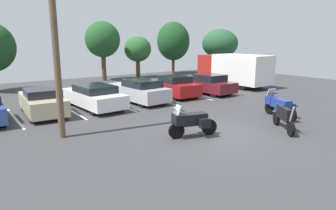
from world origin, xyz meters
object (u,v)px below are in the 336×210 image
car_champagne (43,102)px  motorcycle_second (279,105)px  car_maroon (208,84)px  motorcycle_third (284,117)px  car_red (173,86)px  box_truck (234,69)px  motorcycle_touring (191,121)px  car_silver (139,91)px  utility_pole (54,32)px  car_white (94,96)px

car_champagne → motorcycle_second: bearing=-38.1°
car_maroon → motorcycle_third: bearing=-112.7°
car_red → box_truck: 7.15m
motorcycle_touring → car_red: bearing=58.1°
car_red → car_maroon: size_ratio=0.98×
motorcycle_touring → car_maroon: bearing=43.6°
car_champagne → car_silver: 5.82m
car_champagne → car_red: bearing=1.9°
utility_pole → box_truck: bearing=19.2°
car_red → box_truck: size_ratio=0.66×
car_white → box_truck: bearing=5.5°
motorcycle_touring → motorcycle_third: 4.21m
motorcycle_touring → box_truck: (11.87, 8.64, 0.82)m
car_silver → box_truck: box_truck is taller
car_silver → car_maroon: car_silver is taller
box_truck → car_silver: bearing=-173.0°
car_silver → car_champagne: bearing=179.5°
car_white → box_truck: (13.03, 1.26, 0.79)m
car_white → box_truck: box_truck is taller
utility_pole → motorcycle_second: bearing=-17.3°
car_maroon → utility_pole: utility_pole is taller
motorcycle_touring → box_truck: box_truck is taller
car_silver → utility_pole: utility_pole is taller
box_truck → car_red: bearing=-172.7°
car_maroon → car_champagne: bearing=178.9°
car_silver → motorcycle_touring: bearing=-104.0°
car_champagne → car_red: (8.80, 0.28, 0.02)m
car_white → car_red: bearing=3.5°
car_white → utility_pole: 6.41m
utility_pole → motorcycle_third: bearing=-29.4°
box_truck → utility_pole: bearing=-160.8°
motorcycle_third → car_silver: bearing=102.7°
motorcycle_second → car_maroon: bearing=75.5°
motorcycle_third → utility_pole: (-8.18, 4.61, 3.57)m
motorcycle_touring → car_maroon: car_maroon is taller
car_champagne → box_truck: box_truck is taller
car_white → car_silver: 3.01m
car_champagne → car_white: car_champagne is taller
motorcycle_touring → car_silver: car_silver is taller
box_truck → utility_pole: size_ratio=0.82×
car_maroon → car_white: bearing=179.1°
box_truck → utility_pole: utility_pole is taller
motorcycle_touring → motorcycle_third: motorcycle_touring is taller
car_silver → box_truck: bearing=7.0°
motorcycle_touring → motorcycle_third: size_ratio=1.09×
motorcycle_third → car_silver: car_silver is taller
motorcycle_third → utility_pole: utility_pole is taller
motorcycle_third → car_white: car_white is taller
box_truck → motorcycle_touring: bearing=-144.0°
motorcycle_touring → utility_pole: 6.30m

